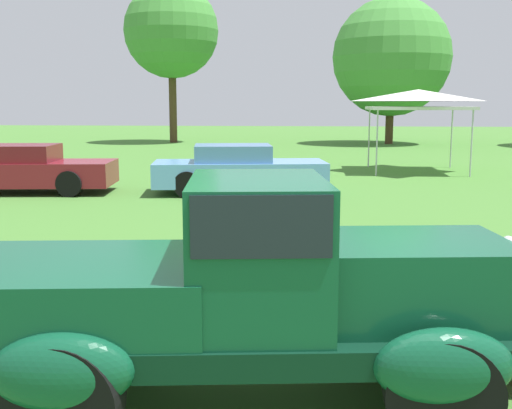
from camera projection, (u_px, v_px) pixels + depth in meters
name	position (u px, v px, depth m)	size (l,w,h in m)	color
ground_plane	(277.00, 396.00, 4.84)	(120.00, 120.00, 0.00)	#42752D
feature_pickup_truck	(248.00, 290.00, 4.64)	(4.28, 2.21, 1.70)	black
show_car_burgundy	(22.00, 169.00, 15.81)	(4.63, 2.20, 1.22)	maroon
show_car_skyblue	(238.00, 169.00, 15.79)	(4.53, 2.34, 1.22)	#669EDB
canopy_tent_left_field	(418.00, 98.00, 20.55)	(3.20, 3.20, 2.71)	#B7B7BC
treeline_far_left	(171.00, 31.00, 35.74)	(5.41, 5.41, 9.10)	#47331E
treeline_mid_left	(392.00, 57.00, 34.69)	(6.53, 6.53, 8.08)	#47331E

